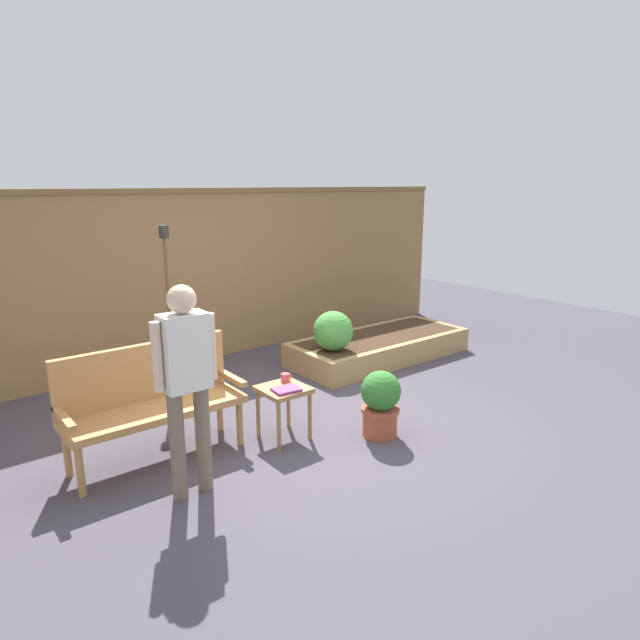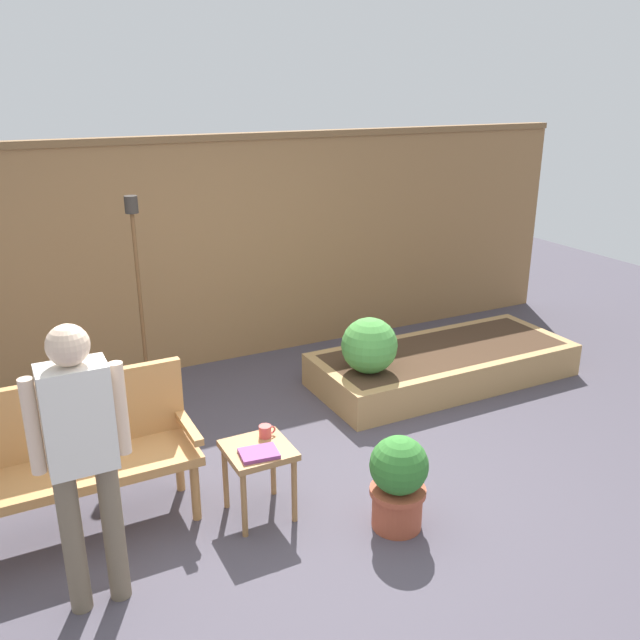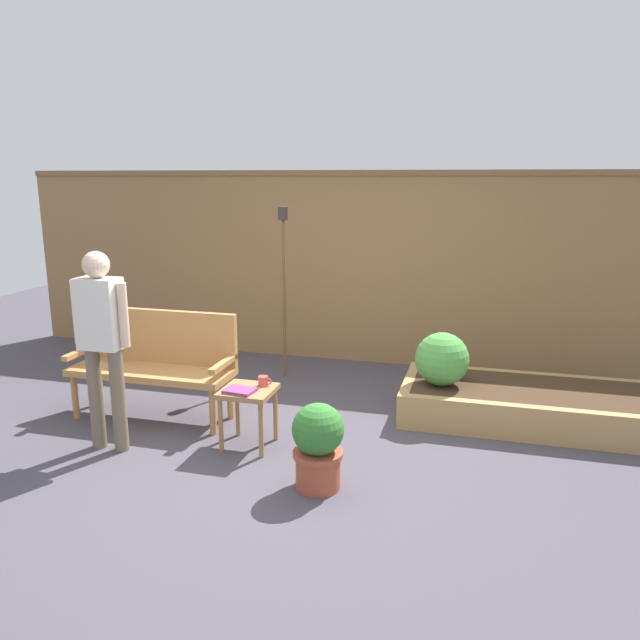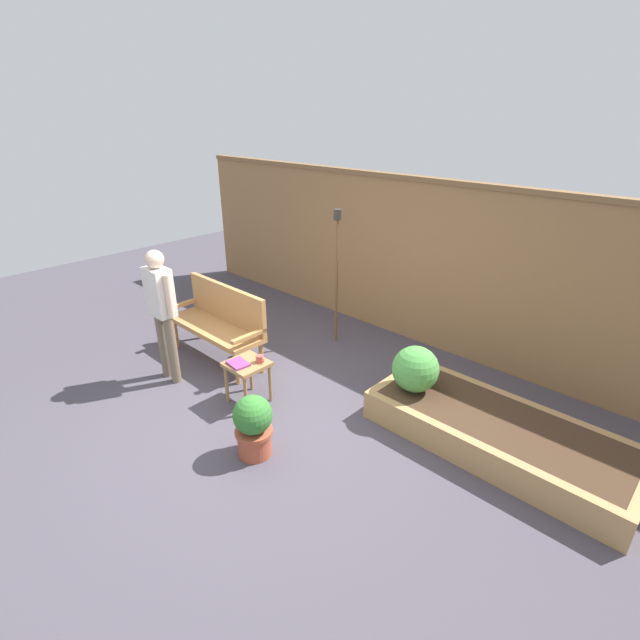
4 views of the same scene
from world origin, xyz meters
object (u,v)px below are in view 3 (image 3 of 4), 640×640
Objects in this scene: side_table at (248,399)px; tiki_torch at (284,263)px; book_on_table at (240,391)px; cup_on_table at (264,381)px; person_by_bench at (102,334)px; potted_boxwood at (318,444)px; shrub_near_bench at (442,359)px; garden_bench at (156,356)px.

tiki_torch reaches higher than side_table.
cup_on_table is at bearing 63.93° from book_on_table.
person_by_bench is (-1.01, -0.24, 0.44)m from book_on_table.
side_table is at bearing 144.78° from potted_boxwood.
cup_on_table is 0.49× the size of book_on_table.
cup_on_table is 0.24× the size of shrub_near_bench.
garden_bench is 3.06× the size of shrub_near_bench.
cup_on_table is at bearing 47.16° from side_table.
tiki_torch reaches higher than potted_boxwood.
person_by_bench is (-1.74, 0.17, 0.61)m from potted_boxwood.
garden_bench is 6.38× the size of book_on_table.
person_by_bench reaches higher than potted_boxwood.
potted_boxwood is at bearing -35.22° from side_table.
book_on_table is (-0.12, -0.19, -0.03)m from cup_on_table.
person_by_bench is (-0.76, -2.06, -0.29)m from tiki_torch.
tiki_torch is at bearing 157.15° from shrub_near_bench.
tiki_torch is at bearing 102.85° from cup_on_table.
person_by_bench reaches higher than cup_on_table.
garden_bench is 3.00× the size of side_table.
tiki_torch is at bearing 104.85° from book_on_table.
potted_boxwood reaches higher than book_on_table.
person_by_bench is at bearing -151.18° from shrub_near_bench.
tiki_torch is at bearing 69.74° from person_by_bench.
garden_bench is 1.17m from cup_on_table.
book_on_table is 0.86m from potted_boxwood.
tiki_torch reaches higher than garden_bench.
shrub_near_bench reaches higher than side_table.
person_by_bench is at bearing -110.26° from tiki_torch.
potted_boxwood is at bearing -27.58° from garden_bench.
cup_on_table is at bearing 135.66° from potted_boxwood.
potted_boxwood is (0.71, -0.50, -0.07)m from side_table.
garden_bench is 0.80× the size of tiki_torch.
side_table is 0.31× the size of person_by_bench.
garden_bench is at bearing 160.65° from book_on_table.
cup_on_table reaches higher than side_table.
shrub_near_bench is (2.44, 0.61, -0.01)m from garden_bench.
garden_bench is 2.37× the size of potted_boxwood.
side_table is 0.27× the size of tiki_torch.
potted_boxwood is 1.86m from person_by_bench.
potted_boxwood is (0.61, -0.60, -0.20)m from cup_on_table.
shrub_near_bench reaches higher than potted_boxwood.
potted_boxwood is 1.69m from shrub_near_bench.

